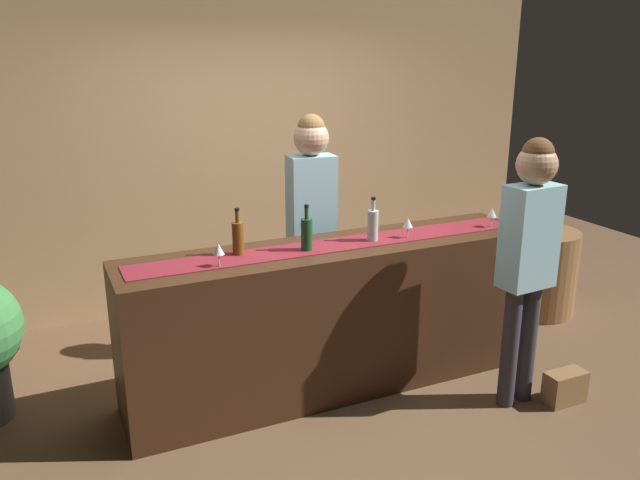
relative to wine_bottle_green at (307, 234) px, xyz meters
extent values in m
plane|color=brown|center=(0.21, 0.03, -1.14)|extent=(10.00, 10.00, 0.00)
cube|color=tan|center=(0.21, 1.93, 0.31)|extent=(6.00, 0.12, 2.90)
cube|color=#3D2314|center=(0.21, 0.03, -0.63)|extent=(2.85, 0.60, 1.02)
cube|color=maroon|center=(0.21, 0.03, -0.11)|extent=(2.71, 0.28, 0.01)
cylinder|color=#194723|center=(0.00, 0.00, -0.01)|extent=(0.07, 0.07, 0.21)
cylinder|color=#194723|center=(0.00, 0.00, 0.13)|extent=(0.03, 0.03, 0.08)
cylinder|color=black|center=(0.00, 0.00, 0.18)|extent=(0.03, 0.03, 0.02)
cylinder|color=#B2C6C1|center=(0.48, 0.01, -0.01)|extent=(0.07, 0.07, 0.21)
cylinder|color=#B2C6C1|center=(0.48, 0.01, 0.13)|extent=(0.03, 0.03, 0.08)
cylinder|color=black|center=(0.48, 0.01, 0.18)|extent=(0.03, 0.03, 0.02)
cylinder|color=brown|center=(-0.42, 0.10, -0.01)|extent=(0.07, 0.07, 0.21)
cylinder|color=brown|center=(-0.42, 0.10, 0.13)|extent=(0.03, 0.03, 0.08)
cylinder|color=black|center=(-0.42, 0.10, 0.18)|extent=(0.03, 0.03, 0.02)
cylinder|color=silver|center=(1.43, -0.05, -0.11)|extent=(0.06, 0.06, 0.00)
cylinder|color=silver|center=(1.43, -0.05, -0.07)|extent=(0.01, 0.01, 0.08)
cone|color=silver|center=(1.43, -0.05, 0.00)|extent=(0.07, 0.07, 0.06)
cylinder|color=silver|center=(-0.60, -0.08, -0.11)|extent=(0.06, 0.06, 0.00)
cylinder|color=silver|center=(-0.60, -0.08, -0.07)|extent=(0.01, 0.01, 0.08)
cone|color=silver|center=(-0.60, -0.08, 0.00)|extent=(0.07, 0.07, 0.06)
cylinder|color=silver|center=(0.73, -0.03, -0.11)|extent=(0.06, 0.06, 0.00)
cylinder|color=silver|center=(0.73, -0.03, -0.07)|extent=(0.01, 0.01, 0.08)
cone|color=silver|center=(0.73, -0.03, 0.00)|extent=(0.07, 0.07, 0.06)
cylinder|color=#26262B|center=(0.38, 0.60, -0.71)|extent=(0.11, 0.11, 0.85)
cylinder|color=#26262B|center=(0.22, 0.61, -0.71)|extent=(0.11, 0.11, 0.85)
cube|color=#99D1E0|center=(0.30, 0.61, 0.05)|extent=(0.35, 0.22, 0.67)
sphere|color=#DBAD89|center=(0.30, 0.61, 0.51)|extent=(0.26, 0.26, 0.26)
sphere|color=olive|center=(0.30, 0.61, 0.58)|extent=(0.20, 0.20, 0.20)
cylinder|color=#33333D|center=(1.13, -0.68, -0.73)|extent=(0.11, 0.11, 0.82)
cylinder|color=#33333D|center=(1.29, -0.67, -0.73)|extent=(0.11, 0.11, 0.82)
cube|color=#99D1E0|center=(1.21, -0.67, 0.01)|extent=(0.35, 0.22, 0.65)
sphere|color=tan|center=(1.21, -0.67, 0.46)|extent=(0.25, 0.25, 0.25)
sphere|color=brown|center=(1.21, -0.67, 0.53)|extent=(0.19, 0.19, 0.19)
cylinder|color=olive|center=(2.42, 0.47, -0.77)|extent=(0.68, 0.68, 0.74)
cylinder|color=#A8A399|center=(2.50, 0.45, -0.28)|extent=(0.13, 0.13, 0.24)
cube|color=olive|center=(1.51, -0.82, -1.03)|extent=(0.28, 0.14, 0.22)
camera|label=1|loc=(-1.54, -3.57, 1.14)|focal=35.89mm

